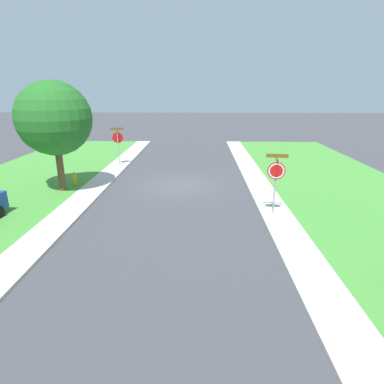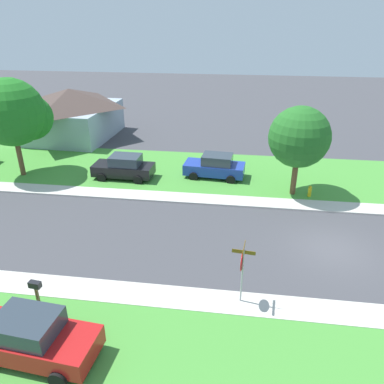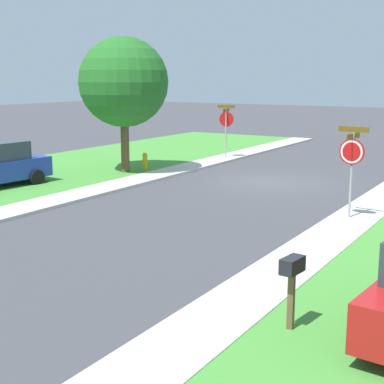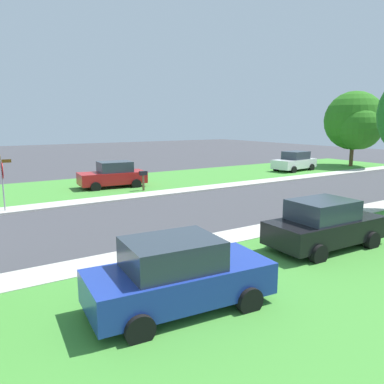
{
  "view_description": "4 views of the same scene",
  "coord_description": "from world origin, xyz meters",
  "px_view_note": "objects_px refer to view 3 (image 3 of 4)",
  "views": [
    {
      "loc": [
        -1.28,
        18.27,
        5.41
      ],
      "look_at": [
        -0.95,
        5.7,
        1.4
      ],
      "focal_mm": 30.43,
      "sensor_mm": 36.0,
      "label": 1
    },
    {
      "loc": [
        -16.82,
        4.97,
        10.85
      ],
      "look_at": [
        2.84,
        7.63,
        1.4
      ],
      "focal_mm": 35.17,
      "sensor_mm": 36.0,
      "label": 2
    },
    {
      "loc": [
        -9.24,
        21.19,
        4.18
      ],
      "look_at": [
        -2.0,
        9.34,
        1.4
      ],
      "focal_mm": 54.11,
      "sensor_mm": 36.0,
      "label": 3
    },
    {
      "loc": [
        15.63,
        2.47,
        4.38
      ],
      "look_at": [
        2.12,
        11.14,
        1.4
      ],
      "focal_mm": 35.84,
      "sensor_mm": 36.0,
      "label": 4
    }
  ],
  "objects_px": {
    "stop_sign_near_corner": "(226,122)",
    "tree_across_left": "(122,85)",
    "stop_sign_far_corner": "(352,157)",
    "mailbox": "(292,275)",
    "fire_hydrant": "(145,161)"
  },
  "relations": [
    {
      "from": "stop_sign_near_corner",
      "to": "tree_across_left",
      "type": "distance_m",
      "value": 6.66
    },
    {
      "from": "stop_sign_near_corner",
      "to": "stop_sign_far_corner",
      "type": "height_order",
      "value": "same"
    },
    {
      "from": "stop_sign_near_corner",
      "to": "mailbox",
      "type": "height_order",
      "value": "stop_sign_near_corner"
    },
    {
      "from": "fire_hydrant",
      "to": "stop_sign_near_corner",
      "type": "bearing_deg",
      "value": -104.27
    },
    {
      "from": "stop_sign_near_corner",
      "to": "mailbox",
      "type": "bearing_deg",
      "value": 121.11
    },
    {
      "from": "stop_sign_near_corner",
      "to": "mailbox",
      "type": "distance_m",
      "value": 20.53
    },
    {
      "from": "stop_sign_near_corner",
      "to": "fire_hydrant",
      "type": "height_order",
      "value": "stop_sign_near_corner"
    },
    {
      "from": "stop_sign_near_corner",
      "to": "fire_hydrant",
      "type": "distance_m",
      "value": 5.57
    },
    {
      "from": "tree_across_left",
      "to": "fire_hydrant",
      "type": "distance_m",
      "value": 3.53
    },
    {
      "from": "tree_across_left",
      "to": "fire_hydrant",
      "type": "bearing_deg",
      "value": -120.1
    },
    {
      "from": "stop_sign_near_corner",
      "to": "stop_sign_far_corner",
      "type": "distance_m",
      "value": 13.21
    },
    {
      "from": "stop_sign_near_corner",
      "to": "mailbox",
      "type": "relative_size",
      "value": 2.11
    },
    {
      "from": "stop_sign_far_corner",
      "to": "tree_across_left",
      "type": "height_order",
      "value": "tree_across_left"
    },
    {
      "from": "stop_sign_near_corner",
      "to": "fire_hydrant",
      "type": "relative_size",
      "value": 3.34
    },
    {
      "from": "stop_sign_near_corner",
      "to": "stop_sign_far_corner",
      "type": "bearing_deg",
      "value": 134.03
    }
  ]
}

